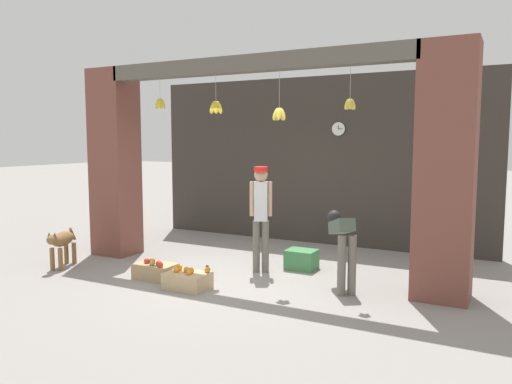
{
  "coord_description": "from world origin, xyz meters",
  "views": [
    {
      "loc": [
        3.54,
        -6.33,
        2.04
      ],
      "look_at": [
        0.0,
        0.42,
        1.23
      ],
      "focal_mm": 35.0,
      "sensor_mm": 36.0,
      "label": 1
    }
  ],
  "objects": [
    {
      "name": "fruit_crate_oranges",
      "position": [
        -0.39,
        -0.86,
        0.12
      ],
      "size": [
        0.59,
        0.42,
        0.3
      ],
      "color": "tan",
      "rests_on": "ground_plane"
    },
    {
      "name": "storefront_awning",
      "position": [
        -0.01,
        0.12,
        3.09
      ],
      "size": [
        4.9,
        0.26,
        0.95
      ],
      "color": "#5B564C"
    },
    {
      "name": "wall_clock",
      "position": [
        0.52,
        2.77,
        2.23
      ],
      "size": [
        0.27,
        0.03,
        0.27
      ],
      "color": "black"
    },
    {
      "name": "shopkeeper",
      "position": [
        0.11,
        0.37,
        0.96
      ],
      "size": [
        0.32,
        0.3,
        1.63
      ],
      "rotation": [
        0.0,
        0.0,
        3.57
      ],
      "color": "#6B665B",
      "rests_on": "ground_plane"
    },
    {
      "name": "water_bottle",
      "position": [
        -0.36,
        -0.41,
        0.1
      ],
      "size": [
        0.07,
        0.07,
        0.22
      ],
      "color": "silver",
      "rests_on": "ground_plane"
    },
    {
      "name": "shop_pillar_left",
      "position": [
        -2.75,
        0.3,
        1.62
      ],
      "size": [
        0.7,
        0.6,
        3.24
      ],
      "primitive_type": "cube",
      "color": "brown",
      "rests_on": "ground_plane"
    },
    {
      "name": "dog",
      "position": [
        -2.82,
        -0.86,
        0.42
      ],
      "size": [
        0.41,
        0.8,
        0.62
      ],
      "rotation": [
        0.0,
        0.0,
        -1.22
      ],
      "color": "olive",
      "rests_on": "ground_plane"
    },
    {
      "name": "produce_box_green",
      "position": [
        0.6,
        0.82,
        0.15
      ],
      "size": [
        0.46,
        0.37,
        0.31
      ],
      "primitive_type": "cube",
      "color": "#42844C",
      "rests_on": "ground_plane"
    },
    {
      "name": "worker_stooping",
      "position": [
        1.51,
        0.05,
        0.69
      ],
      "size": [
        0.57,
        0.72,
        1.04
      ],
      "rotation": [
        0.0,
        0.0,
        0.6
      ],
      "color": "#6B665B",
      "rests_on": "ground_plane"
    },
    {
      "name": "shop_back_wall",
      "position": [
        0.0,
        2.85,
        1.62
      ],
      "size": [
        6.8,
        0.12,
        3.24
      ],
      "primitive_type": "cube",
      "color": "#38332D",
      "rests_on": "ground_plane"
    },
    {
      "name": "fruit_crate_apples",
      "position": [
        -1.1,
        -0.67,
        0.12
      ],
      "size": [
        0.6,
        0.39,
        0.3
      ],
      "color": "tan",
      "rests_on": "ground_plane"
    },
    {
      "name": "ground_plane",
      "position": [
        0.0,
        0.0,
        0.0
      ],
      "size": [
        60.0,
        60.0,
        0.0
      ],
      "primitive_type": "plane",
      "color": "gray"
    },
    {
      "name": "shop_pillar_right",
      "position": [
        2.75,
        0.3,
        1.62
      ],
      "size": [
        0.7,
        0.6,
        3.24
      ],
      "primitive_type": "cube",
      "color": "brown",
      "rests_on": "ground_plane"
    }
  ]
}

